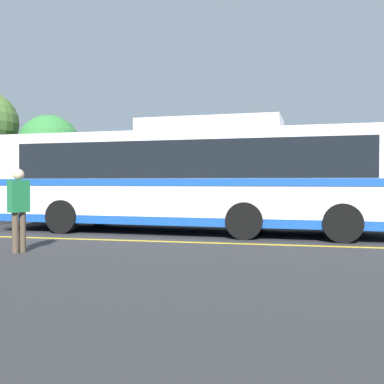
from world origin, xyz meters
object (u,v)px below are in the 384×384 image
parked_car_1 (36,204)px  pedestrian_0 (19,205)px  parked_car_3 (333,206)px  transit_bus (193,176)px  tree_1 (49,146)px  parked_car_2 (161,203)px

parked_car_1 → pedestrian_0: size_ratio=2.28×
parked_car_3 → pedestrian_0: (-7.23, -7.79, 0.37)m
parked_car_1 → pedestrian_0: (4.12, -7.39, 0.37)m
parked_car_1 → transit_bus: bearing=-111.0°
parked_car_1 → tree_1: size_ratio=0.80×
transit_bus → parked_car_3: transit_bus is taller
tree_1 → parked_car_3: bearing=-22.2°
parked_car_3 → parked_car_1: bearing=93.6°
transit_bus → pedestrian_0: size_ratio=6.78×
parked_car_2 → tree_1: size_ratio=0.90×
parked_car_2 → pedestrian_0: bearing=-4.9°
tree_1 → parked_car_2: bearing=-35.7°
pedestrian_0 → transit_bus: bearing=174.9°
transit_bus → pedestrian_0: transit_bus is taller
parked_car_1 → parked_car_2: (5.04, 0.48, 0.06)m
transit_bus → parked_car_2: 3.91m
parked_car_3 → pedestrian_0: size_ratio=2.38×
transit_bus → pedestrian_0: (-2.86, -4.62, -0.68)m
transit_bus → parked_car_1: (-6.98, 2.77, -1.05)m
parked_car_1 → parked_car_3: bearing=-87.4°
parked_car_2 → parked_car_3: size_ratio=1.08×
transit_bus → parked_car_3: (4.37, 3.17, -1.05)m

